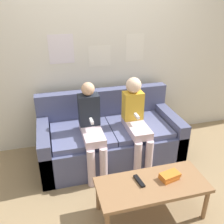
{
  "coord_description": "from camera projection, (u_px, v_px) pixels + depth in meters",
  "views": [
    {
      "loc": [
        -0.68,
        -2.14,
        2.02
      ],
      "look_at": [
        0.0,
        0.41,
        0.72
      ],
      "focal_mm": 40.0,
      "sensor_mm": 36.0,
      "label": 1
    }
  ],
  "objects": [
    {
      "name": "wall_back",
      "position": [
        99.0,
        51.0,
        3.26
      ],
      "size": [
        8.0,
        0.06,
        2.6
      ],
      "color": "silver",
      "rests_on": "ground_plane"
    },
    {
      "name": "couch",
      "position": [
        109.0,
        138.0,
        3.26
      ],
      "size": [
        1.77,
        0.86,
        0.84
      ],
      "color": "#4C5175",
      "rests_on": "ground_plane"
    },
    {
      "name": "person_right",
      "position": [
        136.0,
        119.0,
        3.0
      ],
      "size": [
        0.24,
        0.58,
        1.1
      ],
      "color": "silver",
      "rests_on": "ground_plane"
    },
    {
      "name": "ground_plane",
      "position": [
        121.0,
        182.0,
        2.91
      ],
      "size": [
        10.0,
        10.0,
        0.0
      ],
      "primitive_type": "plane",
      "color": "#937A56"
    },
    {
      "name": "book_stack",
      "position": [
        170.0,
        176.0,
        2.38
      ],
      "size": [
        0.21,
        0.15,
        0.06
      ],
      "color": "orange",
      "rests_on": "coffee_table"
    },
    {
      "name": "tv_remote",
      "position": [
        139.0,
        181.0,
        2.35
      ],
      "size": [
        0.06,
        0.17,
        0.02
      ],
      "rotation": [
        0.0,
        0.0,
        0.14
      ],
      "color": "black",
      "rests_on": "coffee_table"
    },
    {
      "name": "person_left",
      "position": [
        91.0,
        126.0,
        2.88
      ],
      "size": [
        0.24,
        0.58,
        1.09
      ],
      "color": "silver",
      "rests_on": "ground_plane"
    },
    {
      "name": "coffee_table",
      "position": [
        152.0,
        187.0,
        2.36
      ],
      "size": [
        1.05,
        0.46,
        0.38
      ],
      "color": "#8E6642",
      "rests_on": "ground_plane"
    }
  ]
}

